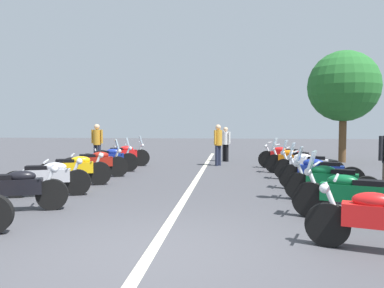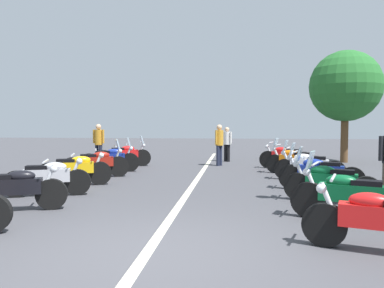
% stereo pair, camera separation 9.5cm
% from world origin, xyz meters
% --- Properties ---
extents(ground_plane, '(80.00, 80.00, 0.00)m').
position_xyz_m(ground_plane, '(0.00, 0.00, 0.00)').
color(ground_plane, '#424247').
extents(lane_centre_stripe, '(22.03, 0.16, 0.01)m').
position_xyz_m(lane_centre_stripe, '(5.86, 0.00, 0.00)').
color(lane_centre_stripe, beige).
rests_on(lane_centre_stripe, ground_plane).
extents(motorcycle_left_row_1, '(0.94, 1.99, 0.99)m').
position_xyz_m(motorcycle_left_row_1, '(2.05, 3.13, 0.45)').
color(motorcycle_left_row_1, black).
rests_on(motorcycle_left_row_1, ground_plane).
extents(motorcycle_left_row_2, '(0.87, 1.93, 0.99)m').
position_xyz_m(motorcycle_left_row_2, '(3.60, 3.22, 0.45)').
color(motorcycle_left_row_2, black).
rests_on(motorcycle_left_row_2, ground_plane).
extents(motorcycle_left_row_3, '(0.93, 1.92, 1.00)m').
position_xyz_m(motorcycle_left_row_3, '(5.10, 3.22, 0.46)').
color(motorcycle_left_row_3, black).
rests_on(motorcycle_left_row_3, ground_plane).
extents(motorcycle_left_row_4, '(1.03, 1.98, 1.22)m').
position_xyz_m(motorcycle_left_row_4, '(6.71, 3.22, 0.47)').
color(motorcycle_left_row_4, black).
rests_on(motorcycle_left_row_4, ground_plane).
extents(motorcycle_left_row_5, '(0.81, 2.06, 1.22)m').
position_xyz_m(motorcycle_left_row_5, '(8.12, 3.24, 0.48)').
color(motorcycle_left_row_5, black).
rests_on(motorcycle_left_row_5, ground_plane).
extents(motorcycle_left_row_6, '(1.00, 2.10, 1.23)m').
position_xyz_m(motorcycle_left_row_6, '(9.84, 3.25, 0.48)').
color(motorcycle_left_row_6, black).
rests_on(motorcycle_left_row_6, ground_plane).
extents(motorcycle_right_row_1, '(0.97, 2.01, 1.21)m').
position_xyz_m(motorcycle_right_row_1, '(1.97, -3.13, 0.47)').
color(motorcycle_right_row_1, black).
rests_on(motorcycle_right_row_1, ground_plane).
extents(motorcycle_right_row_2, '(0.89, 1.95, 1.19)m').
position_xyz_m(motorcycle_right_row_2, '(3.61, -3.19, 0.46)').
color(motorcycle_right_row_2, black).
rests_on(motorcycle_right_row_2, ground_plane).
extents(motorcycle_right_row_3, '(0.90, 2.05, 1.21)m').
position_xyz_m(motorcycle_right_row_3, '(5.01, -3.28, 0.47)').
color(motorcycle_right_row_3, black).
rests_on(motorcycle_right_row_3, ground_plane).
extents(motorcycle_right_row_4, '(0.88, 2.03, 1.21)m').
position_xyz_m(motorcycle_right_row_4, '(6.76, -3.33, 0.46)').
color(motorcycle_right_row_4, black).
rests_on(motorcycle_right_row_4, ground_plane).
extents(motorcycle_right_row_5, '(0.94, 1.93, 1.21)m').
position_xyz_m(motorcycle_right_row_5, '(8.26, -3.16, 0.47)').
color(motorcycle_right_row_5, black).
rests_on(motorcycle_right_row_5, ground_plane).
extents(motorcycle_right_row_6, '(0.90, 1.96, 1.01)m').
position_xyz_m(motorcycle_right_row_6, '(9.75, -3.06, 0.46)').
color(motorcycle_right_row_6, black).
rests_on(motorcycle_right_row_6, ground_plane).
extents(bystander_0, '(0.37, 0.43, 1.56)m').
position_xyz_m(bystander_0, '(12.32, -0.80, 0.91)').
color(bystander_0, black).
rests_on(bystander_0, ground_plane).
extents(bystander_1, '(0.32, 0.52, 1.70)m').
position_xyz_m(bystander_1, '(10.23, 4.45, 1.00)').
color(bystander_1, '#1E2338').
rests_on(bystander_1, ground_plane).
extents(bystander_3, '(0.46, 0.32, 1.68)m').
position_xyz_m(bystander_3, '(10.55, -0.52, 0.98)').
color(bystander_3, '#1E2338').
rests_on(bystander_3, ground_plane).
extents(roadside_tree_0, '(3.11, 3.11, 4.92)m').
position_xyz_m(roadside_tree_0, '(12.50, -5.98, 3.35)').
color(roadside_tree_0, brown).
rests_on(roadside_tree_0, ground_plane).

